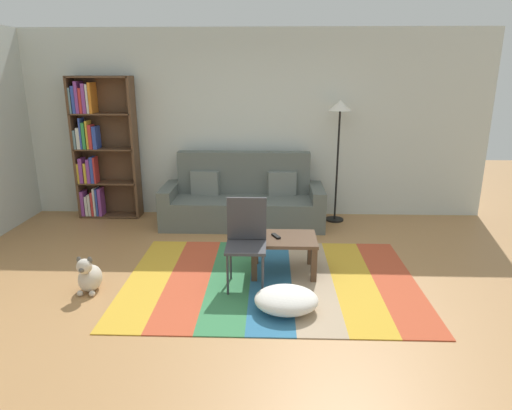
% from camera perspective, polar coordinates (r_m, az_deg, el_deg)
% --- Properties ---
extents(ground_plane, '(14.00, 14.00, 0.00)m').
position_cam_1_polar(ground_plane, '(4.68, -1.24, -10.33)').
color(ground_plane, '#B27F4C').
extents(back_wall, '(6.80, 0.10, 2.70)m').
position_cam_1_polar(back_wall, '(6.77, -0.14, 10.06)').
color(back_wall, silver).
rests_on(back_wall, ground_plane).
extents(rug, '(3.02, 2.14, 0.01)m').
position_cam_1_polar(rug, '(4.82, 1.88, -9.45)').
color(rug, gold).
rests_on(rug, ground_plane).
extents(couch, '(2.26, 0.80, 1.00)m').
position_cam_1_polar(couch, '(6.46, -1.63, 0.55)').
color(couch, '#59605B').
rests_on(couch, ground_plane).
extents(bookshelf, '(0.90, 0.28, 2.05)m').
position_cam_1_polar(bookshelf, '(7.03, -19.30, 6.75)').
color(bookshelf, brown).
rests_on(bookshelf, ground_plane).
extents(coffee_table, '(0.70, 0.52, 0.40)m').
position_cam_1_polar(coffee_table, '(4.88, 3.51, -4.91)').
color(coffee_table, '#513826').
rests_on(coffee_table, rug).
extents(pouf, '(0.59, 0.51, 0.21)m').
position_cam_1_polar(pouf, '(4.22, 3.84, -11.83)').
color(pouf, white).
rests_on(pouf, rug).
extents(dog, '(0.22, 0.35, 0.40)m').
position_cam_1_polar(dog, '(4.84, -20.27, -8.42)').
color(dog, beige).
rests_on(dog, ground_plane).
extents(standing_lamp, '(0.32, 0.32, 1.73)m').
position_cam_1_polar(standing_lamp, '(6.47, 10.47, 10.33)').
color(standing_lamp, black).
rests_on(standing_lamp, ground_plane).
extents(tv_remote, '(0.10, 0.15, 0.02)m').
position_cam_1_polar(tv_remote, '(4.86, 2.53, -3.92)').
color(tv_remote, black).
rests_on(tv_remote, coffee_table).
extents(folding_chair, '(0.40, 0.40, 0.90)m').
position_cam_1_polar(folding_chair, '(4.55, -1.23, -3.82)').
color(folding_chair, '#38383D').
rests_on(folding_chair, ground_plane).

